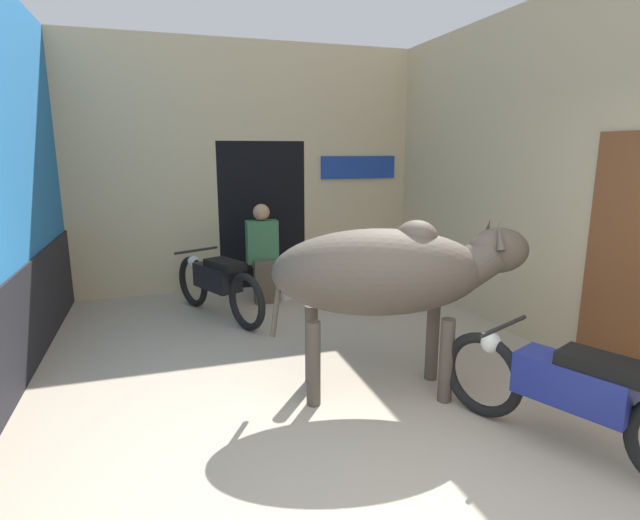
# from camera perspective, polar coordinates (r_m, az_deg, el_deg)

# --- Properties ---
(wall_back_with_doorway) EXTENTS (4.78, 0.93, 3.39)m
(wall_back_with_doorway) POSITION_cam_1_polar(r_m,az_deg,el_deg) (7.38, -7.87, 8.37)
(wall_back_with_doorway) COLOR #C6B289
(wall_back_with_doorway) RESTS_ON ground_plane
(wall_right_with_door) EXTENTS (0.22, 5.01, 3.39)m
(wall_right_with_door) POSITION_cam_1_polar(r_m,az_deg,el_deg) (5.75, 22.17, 8.79)
(wall_right_with_door) COLOR #C6B289
(wall_right_with_door) RESTS_ON ground_plane
(cow) EXTENTS (2.10, 1.12, 1.43)m
(cow) POSITION_cam_1_polar(r_m,az_deg,el_deg) (3.96, 7.91, -1.41)
(cow) COLOR #4C4238
(cow) RESTS_ON ground_plane
(motorcycle_near) EXTENTS (0.89, 1.78, 0.76)m
(motorcycle_near) POSITION_cam_1_polar(r_m,az_deg,el_deg) (3.70, 26.85, -13.27)
(motorcycle_near) COLOR black
(motorcycle_near) RESTS_ON ground_plane
(motorcycle_far) EXTENTS (0.89, 1.69, 0.76)m
(motorcycle_far) POSITION_cam_1_polar(r_m,az_deg,el_deg) (6.01, -11.64, -2.51)
(motorcycle_far) COLOR black
(motorcycle_far) RESTS_ON ground_plane
(shopkeeper_seated) EXTENTS (0.40, 0.34, 1.28)m
(shopkeeper_seated) POSITION_cam_1_polar(r_m,az_deg,el_deg) (6.53, -6.54, 1.09)
(shopkeeper_seated) COLOR brown
(shopkeeper_seated) RESTS_ON ground_plane
(plastic_stool) EXTENTS (0.29, 0.29, 0.46)m
(plastic_stool) POSITION_cam_1_polar(r_m,az_deg,el_deg) (6.67, -4.01, -2.41)
(plastic_stool) COLOR beige
(plastic_stool) RESTS_ON ground_plane
(crate) EXTENTS (0.44, 0.32, 0.28)m
(crate) POSITION_cam_1_polar(r_m,az_deg,el_deg) (4.57, 29.78, -12.62)
(crate) COLOR gold
(crate) RESTS_ON ground_plane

